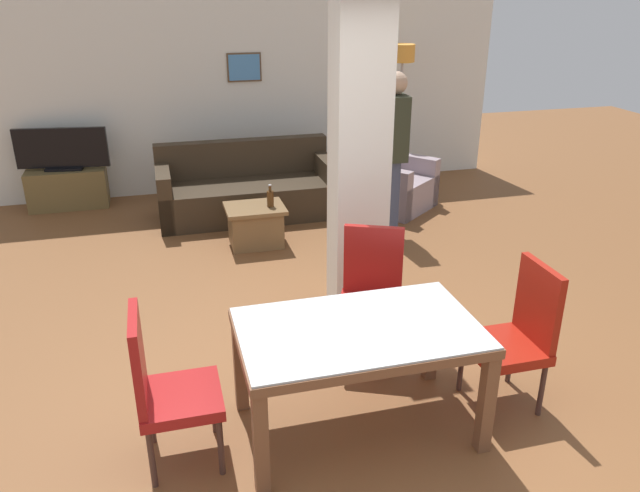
# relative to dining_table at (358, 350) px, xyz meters

# --- Properties ---
(ground_plane) EXTENTS (18.00, 18.00, 0.00)m
(ground_plane) POSITION_rel_dining_table_xyz_m (0.00, 0.00, -0.58)
(ground_plane) COLOR brown
(back_wall) EXTENTS (7.20, 0.09, 2.70)m
(back_wall) POSITION_rel_dining_table_xyz_m (0.00, 5.21, 0.78)
(back_wall) COLOR white
(back_wall) RESTS_ON ground_plane
(divider_pillar) EXTENTS (0.45, 0.33, 2.70)m
(divider_pillar) POSITION_rel_dining_table_xyz_m (0.53, 1.63, 0.77)
(divider_pillar) COLOR white
(divider_pillar) RESTS_ON ground_plane
(dining_table) EXTENTS (1.45, 0.88, 0.74)m
(dining_table) POSITION_rel_dining_table_xyz_m (0.00, 0.00, 0.00)
(dining_table) COLOR brown
(dining_table) RESTS_ON ground_plane
(dining_chair_head_right) EXTENTS (0.46, 0.46, 0.99)m
(dining_chair_head_right) POSITION_rel_dining_table_xyz_m (1.09, 0.00, -0.04)
(dining_chair_head_right) COLOR #9E1C10
(dining_chair_head_right) RESTS_ON ground_plane
(dining_chair_far_right) EXTENTS (0.61, 0.61, 0.99)m
(dining_chair_far_right) POSITION_rel_dining_table_xyz_m (0.36, 0.80, -0.04)
(dining_chair_far_right) COLOR maroon
(dining_chair_far_right) RESTS_ON ground_plane
(dining_chair_head_left) EXTENTS (0.46, 0.46, 0.99)m
(dining_chair_head_left) POSITION_rel_dining_table_xyz_m (-1.15, 0.00, -0.04)
(dining_chair_head_left) COLOR #A21919
(dining_chair_head_left) RESTS_ON ground_plane
(sofa) EXTENTS (2.09, 0.87, 0.85)m
(sofa) POSITION_rel_dining_table_xyz_m (-0.06, 4.08, -0.28)
(sofa) COLOR #34281B
(sofa) RESTS_ON ground_plane
(armchair) EXTENTS (1.19, 1.19, 0.77)m
(armchair) POSITION_rel_dining_table_xyz_m (1.70, 3.90, -0.30)
(armchair) COLOR gray
(armchair) RESTS_ON ground_plane
(coffee_table) EXTENTS (0.62, 0.51, 0.43)m
(coffee_table) POSITION_rel_dining_table_xyz_m (-0.12, 3.12, -0.35)
(coffee_table) COLOR brown
(coffee_table) RESTS_ON ground_plane
(bottle) EXTENTS (0.07, 0.07, 0.24)m
(bottle) POSITION_rel_dining_table_xyz_m (0.04, 3.08, -0.05)
(bottle) COLOR #4C2D14
(bottle) RESTS_ON coffee_table
(tv_stand) EXTENTS (0.94, 0.40, 0.48)m
(tv_stand) POSITION_rel_dining_table_xyz_m (-2.18, 4.93, -0.33)
(tv_stand) COLOR brown
(tv_stand) RESTS_ON ground_plane
(tv_screen) EXTENTS (1.09, 0.26, 0.52)m
(tv_screen) POSITION_rel_dining_table_xyz_m (-2.18, 4.93, 0.16)
(tv_screen) COLOR black
(tv_screen) RESTS_ON tv_stand
(floor_lamp) EXTENTS (0.31, 0.31, 1.88)m
(floor_lamp) POSITION_rel_dining_table_xyz_m (2.12, 4.71, 1.00)
(floor_lamp) COLOR #B7B7BC
(floor_lamp) RESTS_ON ground_plane
(standing_person) EXTENTS (0.24, 0.39, 1.78)m
(standing_person) POSITION_rel_dining_table_xyz_m (1.38, 3.06, 0.46)
(standing_person) COLOR #3B4560
(standing_person) RESTS_ON ground_plane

